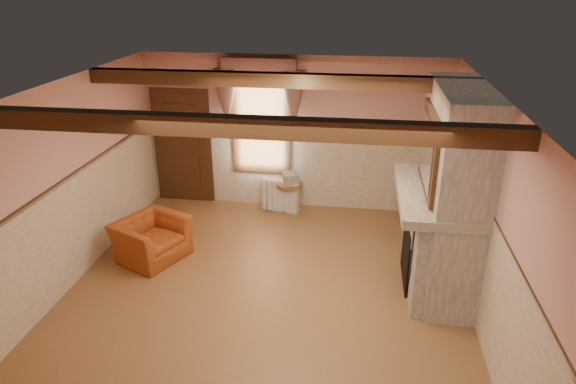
# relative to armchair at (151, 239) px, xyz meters

# --- Properties ---
(floor) EXTENTS (5.50, 6.00, 0.01)m
(floor) POSITION_rel_armchair_xyz_m (1.91, -0.69, -0.32)
(floor) COLOR brown
(floor) RESTS_ON ground
(ceiling) EXTENTS (5.50, 6.00, 0.01)m
(ceiling) POSITION_rel_armchair_xyz_m (1.91, -0.69, 2.48)
(ceiling) COLOR silver
(ceiling) RESTS_ON wall_back
(wall_back) EXTENTS (5.50, 0.02, 2.80)m
(wall_back) POSITION_rel_armchair_xyz_m (1.91, 2.31, 1.08)
(wall_back) COLOR #CE938E
(wall_back) RESTS_ON floor
(wall_front) EXTENTS (5.50, 0.02, 2.80)m
(wall_front) POSITION_rel_armchair_xyz_m (1.91, -3.69, 1.08)
(wall_front) COLOR #CE938E
(wall_front) RESTS_ON floor
(wall_left) EXTENTS (0.02, 6.00, 2.80)m
(wall_left) POSITION_rel_armchair_xyz_m (-0.84, -0.69, 1.08)
(wall_left) COLOR #CE938E
(wall_left) RESTS_ON floor
(wall_right) EXTENTS (0.02, 6.00, 2.80)m
(wall_right) POSITION_rel_armchair_xyz_m (4.66, -0.69, 1.08)
(wall_right) COLOR #CE938E
(wall_right) RESTS_ON floor
(wainscot) EXTENTS (5.50, 6.00, 1.50)m
(wainscot) POSITION_rel_armchair_xyz_m (1.91, -0.69, 0.43)
(wainscot) COLOR beige
(wainscot) RESTS_ON floor
(chair_rail) EXTENTS (5.50, 6.00, 0.08)m
(chair_rail) POSITION_rel_armchair_xyz_m (1.91, -0.69, 1.18)
(chair_rail) COLOR black
(chair_rail) RESTS_ON wainscot
(firebox) EXTENTS (0.20, 0.95, 0.90)m
(firebox) POSITION_rel_armchair_xyz_m (3.91, -0.09, 0.13)
(firebox) COLOR black
(firebox) RESTS_ON floor
(armchair) EXTENTS (1.19, 1.25, 0.64)m
(armchair) POSITION_rel_armchair_xyz_m (0.00, 0.00, 0.00)
(armchair) COLOR #994219
(armchair) RESTS_ON floor
(side_table) EXTENTS (0.66, 0.66, 0.55)m
(side_table) POSITION_rel_armchair_xyz_m (1.86, 2.01, -0.04)
(side_table) COLOR brown
(side_table) RESTS_ON floor
(book_stack) EXTENTS (0.35, 0.39, 0.20)m
(book_stack) POSITION_rel_armchair_xyz_m (1.89, 2.00, 0.33)
(book_stack) COLOR #B7AD8C
(book_stack) RESTS_ON side_table
(radiator) EXTENTS (0.72, 0.31, 0.60)m
(radiator) POSITION_rel_armchair_xyz_m (1.69, 2.01, -0.02)
(radiator) COLOR beige
(radiator) RESTS_ON floor
(bowl) EXTENTS (0.32, 0.32, 0.08)m
(bowl) POSITION_rel_armchair_xyz_m (4.15, -0.32, 1.14)
(bowl) COLOR brown
(bowl) RESTS_ON mantel
(mantel_clock) EXTENTS (0.14, 0.24, 0.20)m
(mantel_clock) POSITION_rel_armchair_xyz_m (4.15, 0.62, 1.20)
(mantel_clock) COLOR black
(mantel_clock) RESTS_ON mantel
(oil_lamp) EXTENTS (0.11, 0.11, 0.28)m
(oil_lamp) POSITION_rel_armchair_xyz_m (4.15, 0.16, 1.24)
(oil_lamp) COLOR gold
(oil_lamp) RESTS_ON mantel
(candle_red) EXTENTS (0.06, 0.06, 0.16)m
(candle_red) POSITION_rel_armchair_xyz_m (4.15, -0.55, 1.18)
(candle_red) COLOR #9E1413
(candle_red) RESTS_ON mantel
(jar_yellow) EXTENTS (0.06, 0.06, 0.12)m
(jar_yellow) POSITION_rel_armchair_xyz_m (4.15, -0.51, 1.16)
(jar_yellow) COLOR yellow
(jar_yellow) RESTS_ON mantel
(fireplace) EXTENTS (0.85, 2.00, 2.80)m
(fireplace) POSITION_rel_armchair_xyz_m (4.33, -0.09, 1.08)
(fireplace) COLOR gray
(fireplace) RESTS_ON floor
(mantel) EXTENTS (1.05, 2.05, 0.12)m
(mantel) POSITION_rel_armchair_xyz_m (4.15, -0.09, 1.04)
(mantel) COLOR gray
(mantel) RESTS_ON fireplace
(overmantel_mirror) EXTENTS (0.06, 1.44, 1.04)m
(overmantel_mirror) POSITION_rel_armchair_xyz_m (3.97, -0.09, 1.65)
(overmantel_mirror) COLOR silver
(overmantel_mirror) RESTS_ON fireplace
(door) EXTENTS (1.10, 0.10, 2.10)m
(door) POSITION_rel_armchair_xyz_m (-0.19, 2.25, 0.73)
(door) COLOR black
(door) RESTS_ON floor
(window) EXTENTS (1.06, 0.08, 2.02)m
(window) POSITION_rel_armchair_xyz_m (1.31, 2.28, 1.33)
(window) COLOR white
(window) RESTS_ON wall_back
(window_drapes) EXTENTS (1.30, 0.14, 1.40)m
(window_drapes) POSITION_rel_armchair_xyz_m (1.31, 2.19, 1.93)
(window_drapes) COLOR gray
(window_drapes) RESTS_ON wall_back
(ceiling_beam_front) EXTENTS (5.50, 0.18, 0.20)m
(ceiling_beam_front) POSITION_rel_armchair_xyz_m (1.91, -1.89, 2.38)
(ceiling_beam_front) COLOR black
(ceiling_beam_front) RESTS_ON ceiling
(ceiling_beam_back) EXTENTS (5.50, 0.18, 0.20)m
(ceiling_beam_back) POSITION_rel_armchair_xyz_m (1.91, 0.51, 2.38)
(ceiling_beam_back) COLOR black
(ceiling_beam_back) RESTS_ON ceiling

